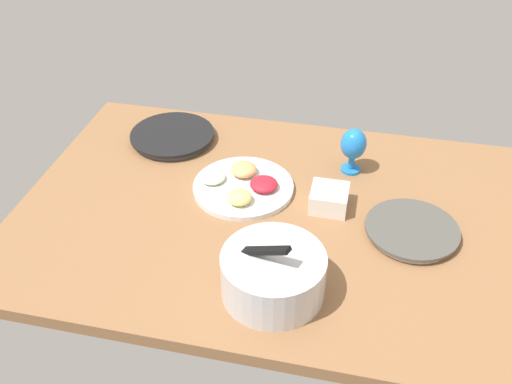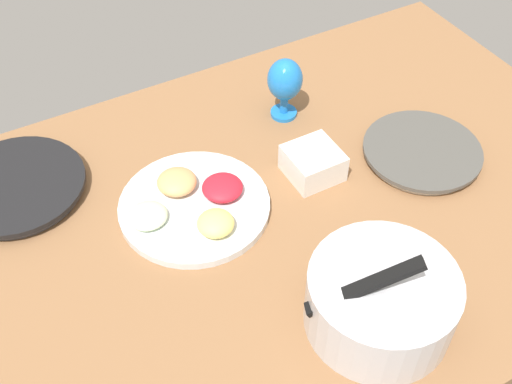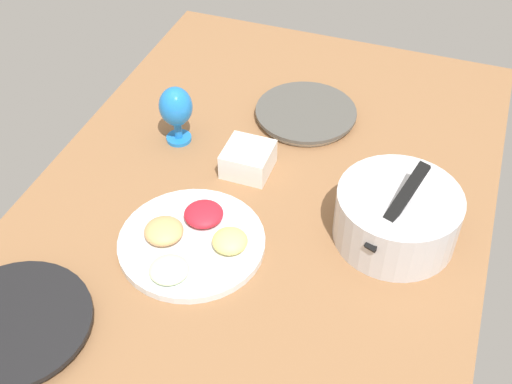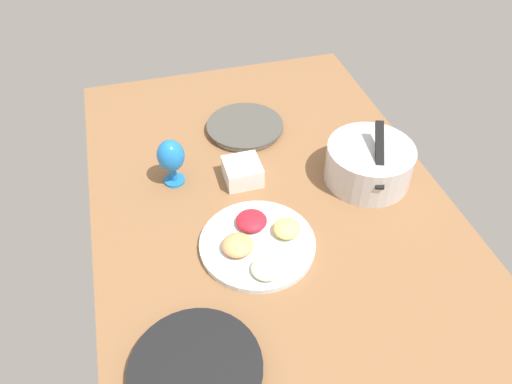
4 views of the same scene
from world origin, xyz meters
The scene contains 7 objects.
ground_plane centered at (0.00, 0.00, -2.00)cm, with size 160.00×104.00×4.00cm, color #8C603D.
dinner_plate_left centered at (-37.07, 1.53, 1.32)cm, with size 26.61×26.61×2.54cm.
dinner_plate_right centered at (45.75, -31.23, 1.52)cm, with size 29.48×29.48×2.93cm.
mixing_bowl centered at (-2.70, 31.56, 6.56)cm, with size 27.13×26.30×18.76cm.
fruit_platter centered at (14.69, -8.45, 1.71)cm, with size 31.54×31.54×5.49cm.
hurricane_glass_blue centered at (-17.34, -26.20, 9.71)cm, with size 8.30×8.30×15.51cm.
square_bowl_white centered at (-12.52, -5.65, 3.61)cm, with size 11.03×11.03×6.48cm.
Camera 2 is at (46.52, 76.32, 99.63)cm, focal length 45.02 mm.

